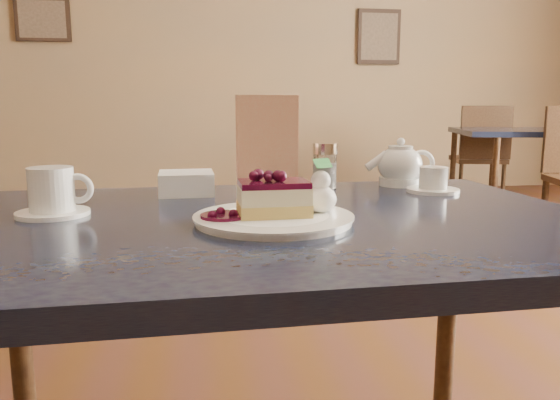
{
  "coord_description": "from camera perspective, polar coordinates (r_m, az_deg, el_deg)",
  "views": [
    {
      "loc": [
        -0.1,
        -0.66,
        0.92
      ],
      "look_at": [
        0.03,
        0.15,
        0.77
      ],
      "focal_mm": 35.0,
      "sensor_mm": 36.0,
      "label": 1
    }
  ],
  "objects": [
    {
      "name": "menu_card",
      "position": [
        1.2,
        -1.34,
        5.85
      ],
      "size": [
        0.14,
        0.03,
        0.21
      ],
      "primitive_type": "cube",
      "rotation": [
        0.0,
        0.0,
        0.03
      ],
      "color": "beige",
      "rests_on": "main_table"
    },
    {
      "name": "dessert_plate",
      "position": [
        0.9,
        -0.67,
        -1.99
      ],
      "size": [
        0.26,
        0.26,
        0.01
      ],
      "primitive_type": "cylinder",
      "color": "white",
      "rests_on": "main_table"
    },
    {
      "name": "tea_set",
      "position": [
        1.32,
        13.04,
        3.15
      ],
      "size": [
        0.2,
        0.22,
        0.1
      ],
      "color": "white",
      "rests_on": "main_table"
    },
    {
      "name": "coffee_set",
      "position": [
        1.03,
        -22.62,
        0.58
      ],
      "size": [
        0.13,
        0.13,
        0.09
      ],
      "color": "white",
      "rests_on": "main_table"
    },
    {
      "name": "napkin_stack",
      "position": [
        1.2,
        -9.76,
        1.77
      ],
      "size": [
        0.12,
        0.12,
        0.05
      ],
      "primitive_type": "cube",
      "rotation": [
        0.0,
        0.0,
        0.03
      ],
      "color": "white",
      "rests_on": "main_table"
    },
    {
      "name": "berry_sauce",
      "position": [
        0.89,
        -5.86,
        -1.67
      ],
      "size": [
        0.08,
        0.08,
        0.01
      ],
      "primitive_type": "cylinder",
      "color": "black",
      "rests_on": "dessert_plate"
    },
    {
      "name": "cheesecake_slice",
      "position": [
        0.9,
        -0.68,
        0.17
      ],
      "size": [
        0.12,
        0.08,
        0.06
      ],
      "rotation": [
        0.0,
        0.0,
        0.03
      ],
      "color": "#D5B967",
      "rests_on": "dessert_plate"
    },
    {
      "name": "bg_table_far_right",
      "position": [
        4.54,
        23.76,
        -1.62
      ],
      "size": [
        1.13,
        1.77,
        1.18
      ],
      "rotation": [
        0.0,
        0.0,
        -0.24
      ],
      "color": "#192130",
      "rests_on": "ground"
    },
    {
      "name": "whipped_cream",
      "position": [
        0.92,
        4.26,
        0.12
      ],
      "size": [
        0.05,
        0.05,
        0.05
      ],
      "color": "white",
      "rests_on": "dessert_plate"
    },
    {
      "name": "sugar_shaker",
      "position": [
        1.25,
        4.7,
        3.59
      ],
      "size": [
        0.06,
        0.06,
        0.11
      ],
      "color": "white",
      "rests_on": "main_table"
    },
    {
      "name": "main_table",
      "position": [
        0.97,
        -1.14,
        -6.14
      ],
      "size": [
        1.18,
        0.8,
        0.72
      ],
      "rotation": [
        0.0,
        0.0,
        0.03
      ],
      "color": "#192130",
      "rests_on": "ground"
    }
  ]
}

